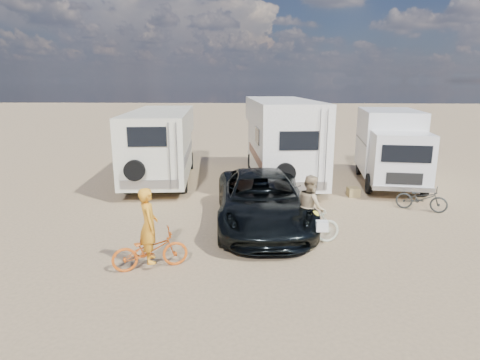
{
  "coord_description": "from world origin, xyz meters",
  "views": [
    {
      "loc": [
        -1.38,
        -10.07,
        4.18
      ],
      "look_at": [
        -1.9,
        1.72,
        1.3
      ],
      "focal_mm": 30.38,
      "sensor_mm": 36.0,
      "label": 1
    }
  ],
  "objects_px": {
    "bike_parked": "(422,198)",
    "crate": "(353,192)",
    "rider_woman": "(310,213)",
    "bike_man": "(150,250)",
    "dark_suv": "(262,200)",
    "bike_woman": "(310,226)",
    "rider_man": "(149,233)",
    "cooler": "(256,209)",
    "rv_main": "(281,141)",
    "rv_left": "(162,146)",
    "box_truck": "(391,148)"
  },
  "relations": [
    {
      "from": "rv_main",
      "to": "rider_woman",
      "type": "height_order",
      "value": "rv_main"
    },
    {
      "from": "rv_main",
      "to": "rider_woman",
      "type": "bearing_deg",
      "value": -92.98
    },
    {
      "from": "rider_man",
      "to": "rv_left",
      "type": "bearing_deg",
      "value": -9.63
    },
    {
      "from": "rider_man",
      "to": "box_truck",
      "type": "bearing_deg",
      "value": -64.69
    },
    {
      "from": "rider_man",
      "to": "cooler",
      "type": "bearing_deg",
      "value": -52.86
    },
    {
      "from": "rv_main",
      "to": "rider_woman",
      "type": "distance_m",
      "value": 7.04
    },
    {
      "from": "rv_main",
      "to": "bike_parked",
      "type": "relative_size",
      "value": 4.49
    },
    {
      "from": "dark_suv",
      "to": "rider_woman",
      "type": "height_order",
      "value": "rider_woman"
    },
    {
      "from": "rv_main",
      "to": "bike_woman",
      "type": "bearing_deg",
      "value": -92.98
    },
    {
      "from": "bike_woman",
      "to": "rider_man",
      "type": "height_order",
      "value": "rider_man"
    },
    {
      "from": "dark_suv",
      "to": "crate",
      "type": "bearing_deg",
      "value": 38.42
    },
    {
      "from": "rv_left",
      "to": "rv_main",
      "type": "bearing_deg",
      "value": -5.22
    },
    {
      "from": "cooler",
      "to": "crate",
      "type": "bearing_deg",
      "value": 42.18
    },
    {
      "from": "box_truck",
      "to": "bike_parked",
      "type": "xyz_separation_m",
      "value": [
        -0.02,
        -3.56,
        -1.09
      ]
    },
    {
      "from": "rider_man",
      "to": "rider_woman",
      "type": "bearing_deg",
      "value": -87.67
    },
    {
      "from": "dark_suv",
      "to": "bike_parked",
      "type": "height_order",
      "value": "dark_suv"
    },
    {
      "from": "box_truck",
      "to": "bike_woman",
      "type": "bearing_deg",
      "value": -114.77
    },
    {
      "from": "bike_man",
      "to": "bike_woman",
      "type": "distance_m",
      "value": 4.14
    },
    {
      "from": "bike_woman",
      "to": "rider_woman",
      "type": "xyz_separation_m",
      "value": [
        0.0,
        0.0,
        0.35
      ]
    },
    {
      "from": "rider_woman",
      "to": "crate",
      "type": "bearing_deg",
      "value": -37.54
    },
    {
      "from": "rider_woman",
      "to": "crate",
      "type": "height_order",
      "value": "rider_woman"
    },
    {
      "from": "box_truck",
      "to": "dark_suv",
      "type": "height_order",
      "value": "box_truck"
    },
    {
      "from": "rv_main",
      "to": "bike_man",
      "type": "distance_m",
      "value": 9.34
    },
    {
      "from": "bike_woman",
      "to": "rv_left",
      "type": "bearing_deg",
      "value": 26.4
    },
    {
      "from": "bike_man",
      "to": "dark_suv",
      "type": "bearing_deg",
      "value": -61.13
    },
    {
      "from": "bike_man",
      "to": "rider_man",
      "type": "distance_m",
      "value": 0.42
    },
    {
      "from": "rv_main",
      "to": "bike_parked",
      "type": "xyz_separation_m",
      "value": [
        4.44,
        -3.97,
        -1.3
      ]
    },
    {
      "from": "dark_suv",
      "to": "bike_man",
      "type": "relative_size",
      "value": 3.29
    },
    {
      "from": "bike_man",
      "to": "bike_woman",
      "type": "height_order",
      "value": "bike_woman"
    },
    {
      "from": "crate",
      "to": "bike_parked",
      "type": "bearing_deg",
      "value": -41.14
    },
    {
      "from": "rv_left",
      "to": "box_truck",
      "type": "bearing_deg",
      "value": -8.11
    },
    {
      "from": "bike_man",
      "to": "rider_woman",
      "type": "height_order",
      "value": "rider_woman"
    },
    {
      "from": "bike_woman",
      "to": "cooler",
      "type": "bearing_deg",
      "value": 20.64
    },
    {
      "from": "bike_woman",
      "to": "rider_man",
      "type": "relative_size",
      "value": 0.95
    },
    {
      "from": "bike_parked",
      "to": "bike_woman",
      "type": "bearing_deg",
      "value": 152.05
    },
    {
      "from": "rider_woman",
      "to": "bike_parked",
      "type": "bearing_deg",
      "value": -65.54
    },
    {
      "from": "crate",
      "to": "rv_main",
      "type": "bearing_deg",
      "value": 137.66
    },
    {
      "from": "rider_woman",
      "to": "rv_main",
      "type": "bearing_deg",
      "value": -8.87
    },
    {
      "from": "rv_main",
      "to": "rv_left",
      "type": "xyz_separation_m",
      "value": [
        -5.09,
        -0.08,
        -0.23
      ]
    },
    {
      "from": "bike_woman",
      "to": "rider_man",
      "type": "bearing_deg",
      "value": 101.03
    },
    {
      "from": "bike_man",
      "to": "crate",
      "type": "height_order",
      "value": "bike_man"
    },
    {
      "from": "bike_parked",
      "to": "rider_woman",
      "type": "bearing_deg",
      "value": 152.05
    },
    {
      "from": "rider_woman",
      "to": "cooler",
      "type": "distance_m",
      "value": 2.68
    },
    {
      "from": "rider_man",
      "to": "cooler",
      "type": "xyz_separation_m",
      "value": [
        2.39,
        3.82,
        -0.63
      ]
    },
    {
      "from": "bike_woman",
      "to": "cooler",
      "type": "height_order",
      "value": "bike_woman"
    },
    {
      "from": "rider_woman",
      "to": "crate",
      "type": "distance_m",
      "value": 5.15
    },
    {
      "from": "bike_parked",
      "to": "crate",
      "type": "relative_size",
      "value": 3.79
    },
    {
      "from": "rider_woman",
      "to": "cooler",
      "type": "bearing_deg",
      "value": 20.64
    },
    {
      "from": "rider_man",
      "to": "rider_woman",
      "type": "xyz_separation_m",
      "value": [
        3.8,
        1.63,
        -0.02
      ]
    },
    {
      "from": "rv_left",
      "to": "rider_man",
      "type": "bearing_deg",
      "value": -84.89
    }
  ]
}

